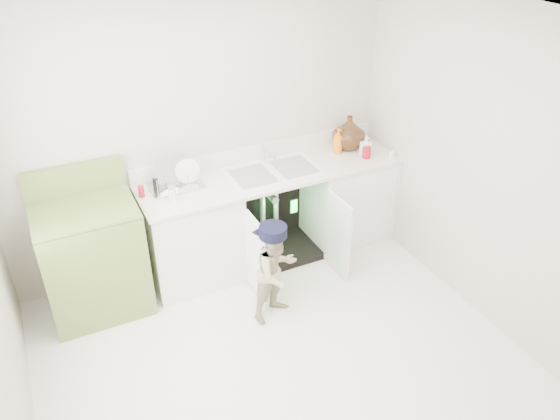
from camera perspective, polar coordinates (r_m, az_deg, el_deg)
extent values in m
plane|color=beige|center=(4.38, -0.32, -14.75)|extent=(3.50, 3.50, 0.00)
cube|color=beige|center=(4.83, -8.22, 7.79)|extent=(3.50, 2.50, 0.02)
cube|color=beige|center=(2.63, 14.64, -16.65)|extent=(3.50, 2.50, 0.02)
cube|color=beige|center=(4.53, 20.06, 4.47)|extent=(2.50, 3.00, 0.02)
plane|color=white|center=(3.10, -0.46, 19.13)|extent=(3.50, 3.50, 0.00)
cube|color=white|center=(4.90, -9.11, -2.85)|extent=(0.80, 0.60, 0.86)
cube|color=white|center=(5.48, 6.93, 1.30)|extent=(0.80, 0.60, 0.86)
cube|color=black|center=(5.35, -1.89, 0.72)|extent=(0.80, 0.06, 0.86)
cube|color=black|center=(5.36, -0.62, -4.29)|extent=(0.80, 0.60, 0.06)
cylinder|color=gray|center=(5.18, -1.82, -0.13)|extent=(0.05, 0.05, 0.70)
cylinder|color=gray|center=(5.23, -0.42, 0.22)|extent=(0.05, 0.05, 0.70)
cylinder|color=gray|center=(5.08, -0.90, 1.42)|extent=(0.07, 0.18, 0.07)
cube|color=white|center=(4.64, -2.44, -5.09)|extent=(0.03, 0.40, 0.76)
cube|color=white|center=(4.95, 6.05, -2.64)|extent=(0.02, 0.40, 0.76)
cube|color=silver|center=(4.91, -0.67, 3.83)|extent=(2.44, 0.64, 0.03)
cube|color=silver|center=(5.11, -2.09, 6.08)|extent=(2.44, 0.02, 0.15)
cube|color=white|center=(4.91, -0.67, 3.94)|extent=(0.85, 0.55, 0.02)
cube|color=gray|center=(4.83, -2.87, 3.54)|extent=(0.34, 0.40, 0.01)
cube|color=gray|center=(4.98, 1.46, 4.52)|extent=(0.34, 0.40, 0.01)
cylinder|color=silver|center=(5.04, -1.76, 5.93)|extent=(0.03, 0.03, 0.17)
cylinder|color=silver|center=(4.96, -1.49, 6.44)|extent=(0.02, 0.14, 0.02)
cylinder|color=silver|center=(5.11, -0.63, 5.66)|extent=(0.04, 0.04, 0.06)
cylinder|color=white|center=(5.38, 11.74, 1.67)|extent=(0.01, 0.01, 0.70)
cube|color=white|center=(5.26, 11.61, 5.70)|extent=(0.04, 0.02, 0.06)
cube|color=silver|center=(4.74, -10.86, 2.49)|extent=(0.44, 0.29, 0.02)
cylinder|color=silver|center=(4.71, -11.47, 3.32)|extent=(0.27, 0.10, 0.26)
cylinder|color=white|center=(4.74, -9.58, 3.52)|extent=(0.21, 0.06, 0.21)
cylinder|color=silver|center=(4.59, -12.68, 2.26)|extent=(0.01, 0.01, 0.13)
cylinder|color=silver|center=(4.60, -11.63, 2.50)|extent=(0.01, 0.01, 0.13)
cylinder|color=silver|center=(4.62, -10.59, 2.75)|extent=(0.01, 0.01, 0.13)
cylinder|color=silver|center=(4.64, -9.56, 2.98)|extent=(0.01, 0.01, 0.13)
cylinder|color=silver|center=(4.66, -8.53, 3.22)|extent=(0.01, 0.01, 0.13)
imported|color=#4D2816|center=(5.33, 7.22, 8.06)|extent=(0.32, 0.32, 0.33)
imported|color=orange|center=(5.25, 6.08, 7.22)|extent=(0.09, 0.09, 0.24)
imported|color=white|center=(5.25, 8.97, 6.67)|extent=(0.09, 0.09, 0.19)
cylinder|color=#A30E23|center=(5.20, 9.03, 5.96)|extent=(0.08, 0.08, 0.11)
cylinder|color=#B10F27|center=(4.63, -14.29, 1.89)|extent=(0.05, 0.05, 0.10)
cylinder|color=tan|center=(4.61, -11.23, 1.99)|extent=(0.06, 0.06, 0.08)
cylinder|color=black|center=(4.69, -12.86, 2.57)|extent=(0.04, 0.04, 0.12)
cube|color=silver|center=(4.52, -11.24, 1.41)|extent=(0.05, 0.05, 0.09)
cube|color=olive|center=(4.75, -18.87, -4.98)|extent=(0.78, 0.65, 0.95)
cube|color=olive|center=(4.49, -19.93, 0.08)|extent=(0.78, 0.65, 0.02)
cube|color=olive|center=(4.68, -20.74, 3.06)|extent=(0.78, 0.06, 0.25)
cylinder|color=black|center=(4.35, -22.10, -1.58)|extent=(0.18, 0.18, 0.02)
cylinder|color=silver|center=(4.34, -22.14, -1.44)|extent=(0.21, 0.21, 0.01)
cylinder|color=black|center=(4.63, -22.58, 0.38)|extent=(0.18, 0.18, 0.02)
cylinder|color=silver|center=(4.62, -22.61, 0.50)|extent=(0.21, 0.21, 0.01)
cylinder|color=black|center=(4.37, -17.09, -0.39)|extent=(0.18, 0.18, 0.02)
cylinder|color=silver|center=(4.36, -17.11, -0.25)|extent=(0.21, 0.21, 0.01)
cylinder|color=black|center=(4.64, -17.86, 1.49)|extent=(0.18, 0.18, 0.02)
cylinder|color=silver|center=(4.64, -17.88, 1.62)|extent=(0.21, 0.21, 0.01)
imported|color=tan|center=(4.44, -0.36, -6.53)|extent=(0.50, 0.45, 0.86)
cylinder|color=black|center=(4.20, -0.38, -2.21)|extent=(0.28, 0.28, 0.09)
cube|color=black|center=(4.28, -1.33, -2.08)|extent=(0.19, 0.14, 0.01)
cube|color=black|center=(4.74, 1.44, 0.42)|extent=(0.07, 0.01, 0.14)
cube|color=#26F23F|center=(4.73, 1.48, 0.38)|extent=(0.06, 0.00, 0.12)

